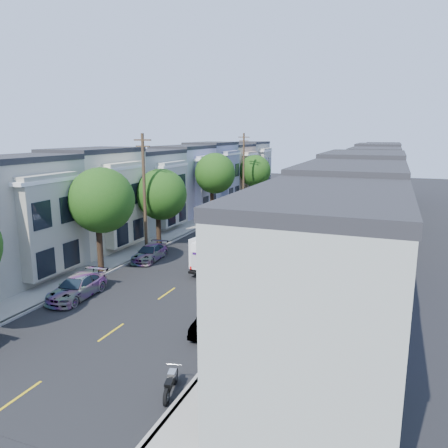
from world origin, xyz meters
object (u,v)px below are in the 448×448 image
parked_right_a (214,320)px  parked_right_b (263,268)px  tree_c (160,195)px  tree_e (254,171)px  tree_far_r (343,181)px  parked_right_c (307,223)px  parked_right_d (322,209)px  parked_left_d (214,221)px  motorcycle (171,383)px  tree_d (214,173)px  utility_pole_far (244,170)px  lead_sedan (264,236)px  parked_left_c (150,253)px  fedex_truck (221,249)px  parked_left_b (77,287)px  tree_b (101,200)px  utility_pole_near (144,194)px

parked_right_a → parked_right_b: 9.13m
tree_c → tree_e: size_ratio=1.01×
tree_far_r → parked_right_a: bearing=-92.9°
parked_right_a → parked_right_c: bearing=89.6°
tree_c → parked_right_d: size_ratio=1.80×
parked_left_d → parked_right_c: parked_left_d is taller
tree_c → motorcycle: tree_c is taller
tree_d → parked_right_c: 12.25m
utility_pole_far → lead_sedan: 20.95m
tree_c → parked_right_a: 18.81m
tree_e → parked_left_c: 33.08m
parked_left_c → parked_right_b: 9.84m
tree_c → parked_right_a: tree_c is taller
fedex_truck → parked_right_d: fedex_truck is taller
tree_d → parked_left_d: 6.16m
parked_left_b → tree_far_r: bearing=69.5°
tree_e → parked_right_b: 35.76m
parked_right_c → tree_b: bearing=-117.5°
parked_left_c → parked_left_d: size_ratio=0.92×
parked_right_b → parked_right_d: bearing=84.5°
parked_right_d → parked_right_c: bearing=-85.1°
parked_right_b → utility_pole_near: bearing=160.9°
lead_sedan → parked_left_c: size_ratio=1.05×
tree_d → utility_pole_far: size_ratio=0.79×
tree_b → parked_right_b: size_ratio=1.52×
tree_e → utility_pole_near: 31.02m
parked_left_c → parked_left_b: bearing=-95.1°
parked_left_b → tree_e: bearing=88.4°
fedex_truck → tree_d: bearing=121.8°
tree_d → tree_far_r: tree_d is taller
parked_right_c → tree_c: bearing=-132.5°
tree_e → motorcycle: bearing=-76.4°
parked_right_b → motorcycle: 14.95m
parked_right_a → parked_right_c: size_ratio=0.74×
tree_d → parked_right_a: tree_d is taller
lead_sedan → motorcycle: size_ratio=2.05×
parked_right_a → parked_left_d: bearing=112.2°
tree_far_r → parked_right_b: size_ratio=1.05×
utility_pole_far → tree_e: bearing=90.0°
fedex_truck → parked_left_c: 6.34m
tree_d → fedex_truck: tree_d is taller
fedex_truck → parked_left_b: 10.82m
tree_c → lead_sedan: bearing=29.0°
tree_far_r → tree_e: bearing=167.8°
tree_c → parked_left_b: tree_c is taller
motorcycle → parked_left_d: bearing=94.9°
parked_right_a → tree_e: bearing=104.3°
utility_pole_near → fedex_truck: utility_pole_near is taller
tree_d → parked_left_b: size_ratio=1.74×
parked_left_b → parked_left_c: (0.00, 8.81, -0.06)m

